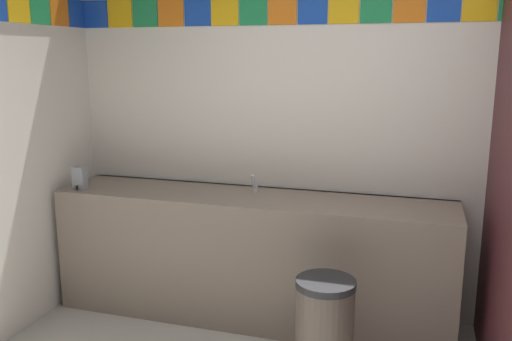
% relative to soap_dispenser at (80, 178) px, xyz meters
% --- Properties ---
extents(wall_back, '(4.33, 0.09, 2.89)m').
position_rel_soap_dispenser_xyz_m(wall_back, '(1.98, 0.50, 0.50)').
color(wall_back, silver).
rests_on(wall_back, ground_plane).
extents(vanity_counter, '(2.72, 0.58, 0.87)m').
position_rel_soap_dispenser_xyz_m(vanity_counter, '(1.22, 0.17, -0.51)').
color(vanity_counter, gray).
rests_on(vanity_counter, ground_plane).
extents(faucet_center, '(0.04, 0.10, 0.14)m').
position_rel_soap_dispenser_xyz_m(faucet_center, '(1.22, 0.26, -0.03)').
color(faucet_center, silver).
rests_on(faucet_center, vanity_counter).
extents(soap_dispenser, '(0.09, 0.09, 0.16)m').
position_rel_soap_dispenser_xyz_m(soap_dispenser, '(0.00, 0.00, 0.00)').
color(soap_dispenser, gray).
rests_on(soap_dispenser, vanity_counter).
extents(trash_bin, '(0.33, 0.33, 0.62)m').
position_rel_soap_dispenser_xyz_m(trash_bin, '(1.86, -0.50, -0.64)').
color(trash_bin, brown).
rests_on(trash_bin, ground_plane).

